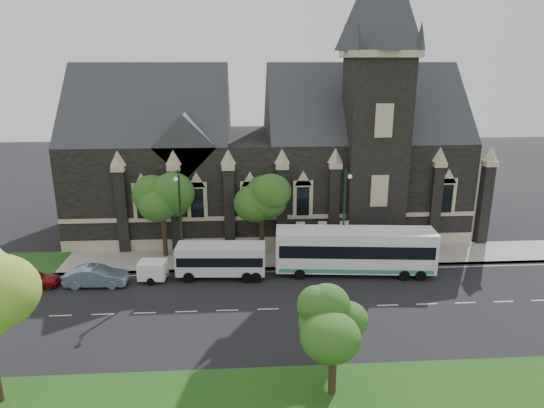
{
  "coord_description": "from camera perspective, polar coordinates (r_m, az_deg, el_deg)",
  "views": [
    {
      "loc": [
        1.28,
        -31.66,
        17.57
      ],
      "look_at": [
        3.68,
        6.0,
        6.32
      ],
      "focal_mm": 31.66,
      "sensor_mm": 36.0,
      "label": 1
    }
  ],
  "objects": [
    {
      "name": "ground",
      "position": [
        36.23,
        -5.34,
        -12.48
      ],
      "size": [
        160.0,
        160.0,
        0.0
      ],
      "primitive_type": "plane",
      "color": "black",
      "rests_on": "ground"
    },
    {
      "name": "tour_coach",
      "position": [
        41.66,
        9.82,
        -5.41
      ],
      "size": [
        13.62,
        4.08,
        3.91
      ],
      "rotation": [
        0.0,
        0.0,
        -0.09
      ],
      "color": "white",
      "rests_on": "ground"
    },
    {
      "name": "box_trailer",
      "position": [
        41.31,
        -13.99,
        -7.61
      ],
      "size": [
        3.29,
        1.94,
        1.72
      ],
      "rotation": [
        0.0,
        0.0,
        -0.1
      ],
      "color": "white",
      "rests_on": "ground"
    },
    {
      "name": "tree_walk_left",
      "position": [
        44.55,
        -12.65,
        0.79
      ],
      "size": [
        3.91,
        3.91,
        7.64
      ],
      "color": "black",
      "rests_on": "ground"
    },
    {
      "name": "sidewalk",
      "position": [
        44.74,
        -5.02,
        -6.48
      ],
      "size": [
        80.0,
        5.0,
        0.15
      ],
      "primitive_type": "cube",
      "color": "gray",
      "rests_on": "ground"
    },
    {
      "name": "banner_flag_left",
      "position": [
        43.69,
        3.17,
        -3.76
      ],
      "size": [
        0.9,
        0.1,
        4.0
      ],
      "color": "black",
      "rests_on": "ground"
    },
    {
      "name": "street_lamp_mid",
      "position": [
        41.05,
        -10.86,
        -1.37
      ],
      "size": [
        0.36,
        1.88,
        9.0
      ],
      "color": "black",
      "rests_on": "ground"
    },
    {
      "name": "shuttle_bus",
      "position": [
        40.78,
        -6.05,
        -6.47
      ],
      "size": [
        7.53,
        3.0,
        2.85
      ],
      "rotation": [
        0.0,
        0.0,
        -0.06
      ],
      "color": "silver",
      "rests_on": "ground"
    },
    {
      "name": "museum",
      "position": [
        51.45,
        0.7,
        6.08
      ],
      "size": [
        40.0,
        17.7,
        29.9
      ],
      "color": "black",
      "rests_on": "ground"
    },
    {
      "name": "sedan",
      "position": [
        41.87,
        -20.16,
        -8.06
      ],
      "size": [
        5.03,
        1.86,
        1.64
      ],
      "primitive_type": "imported",
      "rotation": [
        0.0,
        0.0,
        1.55
      ],
      "color": "#748BA8",
      "rests_on": "ground"
    },
    {
      "name": "tree_park_east",
      "position": [
        26.28,
        7.78,
        -13.09
      ],
      "size": [
        3.4,
        3.4,
        6.28
      ],
      "color": "black",
      "rests_on": "ground"
    },
    {
      "name": "banner_flag_right",
      "position": [
        44.33,
        8.32,
        -3.61
      ],
      "size": [
        0.9,
        0.1,
        4.0
      ],
      "color": "black",
      "rests_on": "ground"
    },
    {
      "name": "street_lamp_near",
      "position": [
        41.63,
        8.62,
        -1.0
      ],
      "size": [
        0.36,
        1.88,
        9.0
      ],
      "color": "black",
      "rests_on": "ground"
    },
    {
      "name": "tree_walk_right",
      "position": [
        44.02,
        -1.0,
        1.12
      ],
      "size": [
        4.08,
        4.08,
        7.8
      ],
      "color": "black",
      "rests_on": "ground"
    },
    {
      "name": "banner_flag_center",
      "position": [
        43.97,
        5.77,
        -3.69
      ],
      "size": [
        0.9,
        0.1,
        4.0
      ],
      "color": "black",
      "rests_on": "ground"
    },
    {
      "name": "car_far_red",
      "position": [
        43.6,
        -26.64,
        -8.02
      ],
      "size": [
        4.36,
        2.19,
        1.42
      ],
      "primitive_type": "imported",
      "rotation": [
        0.0,
        0.0,
        1.7
      ],
      "color": "maroon",
      "rests_on": "ground"
    }
  ]
}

